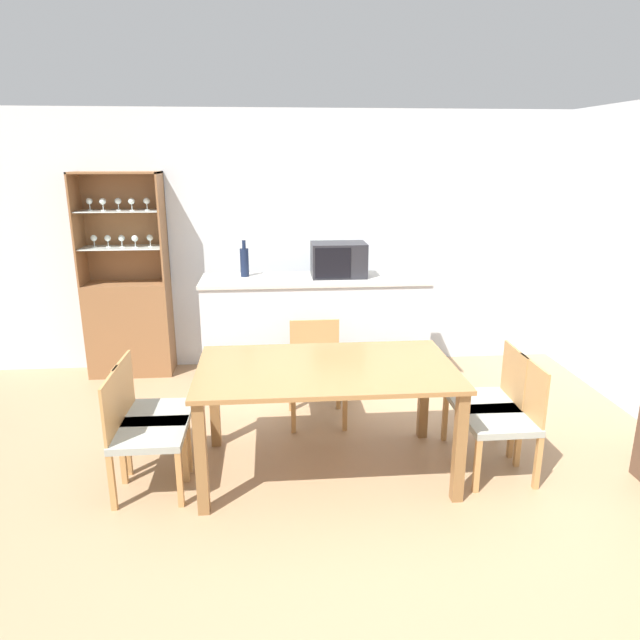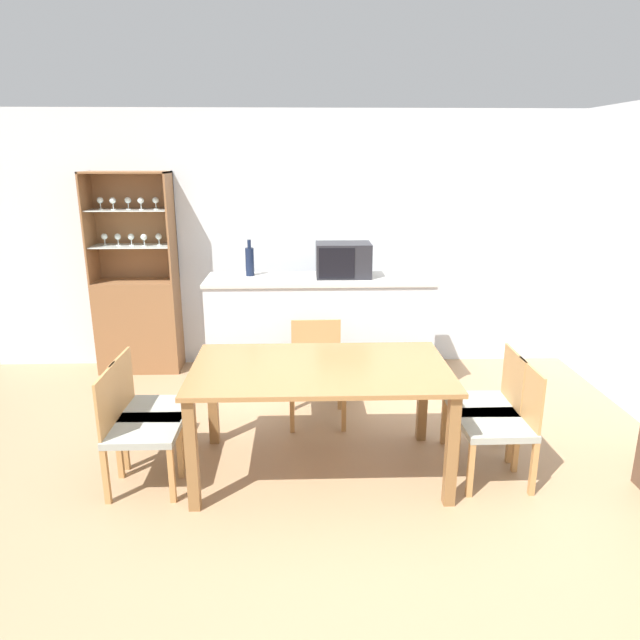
{
  "view_description": "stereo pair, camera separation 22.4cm",
  "coord_description": "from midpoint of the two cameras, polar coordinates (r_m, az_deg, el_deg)",
  "views": [
    {
      "loc": [
        -0.45,
        -3.12,
        2.12
      ],
      "look_at": [
        -0.08,
        1.16,
        0.87
      ],
      "focal_mm": 32.0,
      "sensor_mm": 36.0,
      "label": 1
    },
    {
      "loc": [
        -0.23,
        -3.14,
        2.12
      ],
      "look_at": [
        -0.08,
        1.16,
        0.87
      ],
      "focal_mm": 32.0,
      "sensor_mm": 36.0,
      "label": 2
    }
  ],
  "objects": [
    {
      "name": "display_cabinet",
      "position": [
        5.96,
        -16.69,
        0.76
      ],
      "size": [
        0.8,
        0.35,
        1.97
      ],
      "color": "brown",
      "rests_on": "ground_plane"
    },
    {
      "name": "dining_chair_head_far",
      "position": [
        4.68,
        1.05,
        -5.17
      ],
      "size": [
        0.45,
        0.45,
        0.8
      ],
      "rotation": [
        0.0,
        0.0,
        3.15
      ],
      "color": "#999E93",
      "rests_on": "ground_plane"
    },
    {
      "name": "dining_table",
      "position": [
        3.82,
        1.71,
        -6.1
      ],
      "size": [
        1.71,
        0.98,
        0.77
      ],
      "color": "olive",
      "rests_on": "ground_plane"
    },
    {
      "name": "wall_back",
      "position": [
        5.83,
        1.44,
        7.85
      ],
      "size": [
        6.8,
        0.06,
        2.55
      ],
      "color": "silver",
      "rests_on": "ground_plane"
    },
    {
      "name": "dining_chair_side_right_near",
      "position": [
        4.05,
        19.17,
        -9.71
      ],
      "size": [
        0.45,
        0.45,
        0.8
      ],
      "rotation": [
        0.0,
        0.0,
        1.58
      ],
      "color": "#999E93",
      "rests_on": "ground_plane"
    },
    {
      "name": "kitchen_counter",
      "position": [
        5.3,
        1.19,
        -1.3
      ],
      "size": [
        2.06,
        0.58,
        1.05
      ],
      "color": "silver",
      "rests_on": "ground_plane"
    },
    {
      "name": "dining_chair_side_right_far",
      "position": [
        4.29,
        17.81,
        -8.05
      ],
      "size": [
        0.46,
        0.46,
        0.8
      ],
      "rotation": [
        0.0,
        0.0,
        1.54
      ],
      "color": "#999E93",
      "rests_on": "ground_plane"
    },
    {
      "name": "dining_chair_side_left_far",
      "position": [
        4.17,
        -15.24,
        -8.59
      ],
      "size": [
        0.46,
        0.46,
        0.8
      ],
      "rotation": [
        0.0,
        0.0,
        -1.6
      ],
      "color": "#999E93",
      "rests_on": "ground_plane"
    },
    {
      "name": "wine_bottle",
      "position": [
        5.26,
        -5.83,
        5.89
      ],
      "size": [
        0.08,
        0.08,
        0.33
      ],
      "color": "#141E38",
      "rests_on": "kitchen_counter"
    },
    {
      "name": "ground_plane",
      "position": [
        3.79,
        3.69,
        -17.81
      ],
      "size": [
        18.0,
        18.0,
        0.0
      ],
      "primitive_type": "plane",
      "color": "#A37F5B"
    },
    {
      "name": "dining_chair_side_left_near",
      "position": [
        3.91,
        -16.21,
        -10.39
      ],
      "size": [
        0.45,
        0.45,
        0.8
      ],
      "rotation": [
        0.0,
        0.0,
        -1.57
      ],
      "color": "#999E93",
      "rests_on": "ground_plane"
    },
    {
      "name": "microwave",
      "position": [
        5.19,
        3.57,
        6.01
      ],
      "size": [
        0.49,
        0.33,
        0.31
      ],
      "color": "#232328",
      "rests_on": "kitchen_counter"
    }
  ]
}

